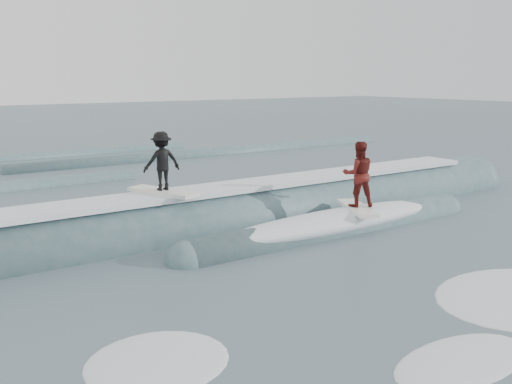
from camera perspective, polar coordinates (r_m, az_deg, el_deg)
ground at (r=12.22m, az=11.34°, el=-8.30°), size 160.00×160.00×0.00m
breaking_wave at (r=15.95m, az=-0.66°, el=-3.21°), size 23.58×3.86×2.15m
surfer_black at (r=14.64m, az=-9.40°, el=2.71°), size 1.24×2.06×1.59m
surfer_red at (r=15.65m, az=10.18°, el=1.45°), size 1.35×2.04×1.87m
whitewater at (r=11.74m, az=21.55°, el=-9.74°), size 15.05×4.50×0.10m
far_swells at (r=26.85m, az=-18.93°, el=2.11°), size 39.74×8.65×0.80m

